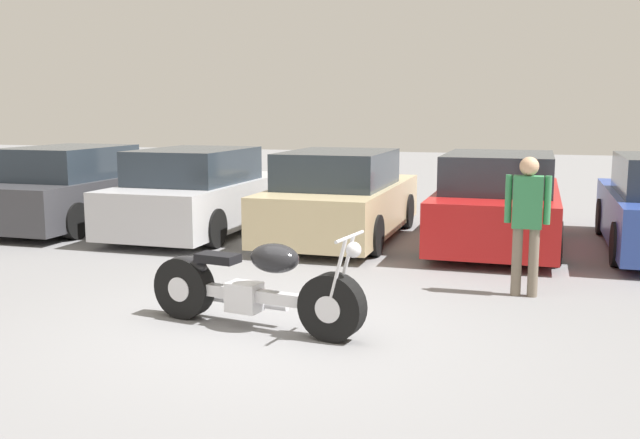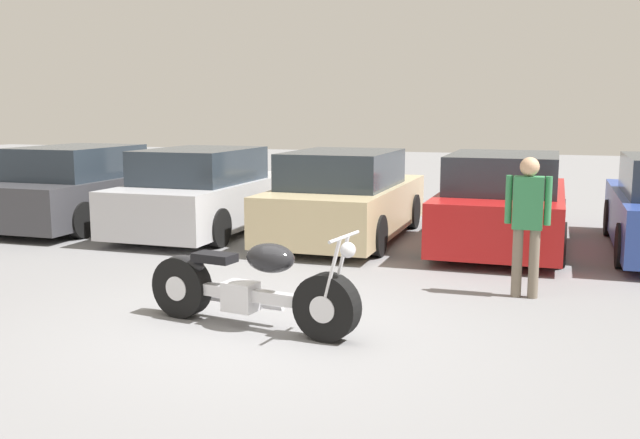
% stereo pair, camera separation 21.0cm
% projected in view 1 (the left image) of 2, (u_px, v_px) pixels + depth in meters
% --- Properties ---
extents(ground_plane, '(60.00, 60.00, 0.00)m').
position_uv_depth(ground_plane, '(272.00, 330.00, 7.20)').
color(ground_plane, slate).
extents(motorcycle, '(2.39, 0.81, 1.04)m').
position_uv_depth(motorcycle, '(253.00, 287.00, 7.20)').
color(motorcycle, black).
rests_on(motorcycle, ground_plane).
extents(parked_car_dark_grey, '(1.94, 4.39, 1.51)m').
position_uv_depth(parked_car_dark_grey, '(76.00, 189.00, 13.55)').
color(parked_car_dark_grey, '#3D3D42').
rests_on(parked_car_dark_grey, ground_plane).
extents(parked_car_silver, '(1.94, 4.39, 1.51)m').
position_uv_depth(parked_car_silver, '(200.00, 194.00, 12.80)').
color(parked_car_silver, '#BCBCC1').
rests_on(parked_car_silver, ground_plane).
extents(parked_car_champagne, '(1.94, 4.39, 1.51)m').
position_uv_depth(parked_car_champagne, '(341.00, 198.00, 12.15)').
color(parked_car_champagne, '#C6B284').
rests_on(parked_car_champagne, ground_plane).
extents(parked_car_red, '(1.94, 4.39, 1.51)m').
position_uv_depth(parked_car_red, '(498.00, 203.00, 11.54)').
color(parked_car_red, red).
rests_on(parked_car_red, ground_plane).
extents(person_standing, '(0.52, 0.22, 1.66)m').
position_uv_depth(person_standing, '(527.00, 214.00, 8.34)').
color(person_standing, '#726656').
rests_on(person_standing, ground_plane).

